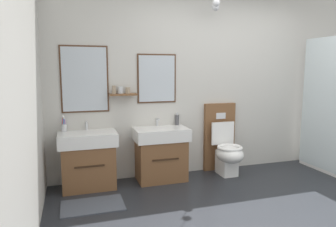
{
  "coord_description": "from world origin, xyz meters",
  "views": [
    {
      "loc": [
        -2.07,
        -2.49,
        1.5
      ],
      "look_at": [
        -0.85,
        1.34,
        0.93
      ],
      "focal_mm": 33.34,
      "sensor_mm": 36.0,
      "label": 1
    }
  ],
  "objects_px": {
    "toilet": "(224,147)",
    "vanity_sink_right": "(161,153)",
    "vanity_sink_left": "(88,159)",
    "soap_dispenser": "(177,120)",
    "toothbrush_cup": "(64,127)"
  },
  "relations": [
    {
      "from": "vanity_sink_left",
      "to": "vanity_sink_right",
      "type": "relative_size",
      "value": 1.0
    },
    {
      "from": "vanity_sink_left",
      "to": "toilet",
      "type": "height_order",
      "value": "toilet"
    },
    {
      "from": "vanity_sink_right",
      "to": "soap_dispenser",
      "type": "xyz_separation_m",
      "value": [
        0.29,
        0.16,
        0.42
      ]
    },
    {
      "from": "vanity_sink_left",
      "to": "vanity_sink_right",
      "type": "distance_m",
      "value": 0.96
    },
    {
      "from": "vanity_sink_right",
      "to": "toothbrush_cup",
      "type": "relative_size",
      "value": 3.46
    },
    {
      "from": "vanity_sink_left",
      "to": "vanity_sink_right",
      "type": "bearing_deg",
      "value": 0.0
    },
    {
      "from": "toilet",
      "to": "vanity_sink_left",
      "type": "bearing_deg",
      "value": 179.75
    },
    {
      "from": "vanity_sink_right",
      "to": "toilet",
      "type": "distance_m",
      "value": 0.95
    },
    {
      "from": "soap_dispenser",
      "to": "toilet",
      "type": "bearing_deg",
      "value": -14.36
    },
    {
      "from": "toilet",
      "to": "vanity_sink_right",
      "type": "bearing_deg",
      "value": 179.5
    },
    {
      "from": "vanity_sink_left",
      "to": "toilet",
      "type": "distance_m",
      "value": 1.91
    },
    {
      "from": "toothbrush_cup",
      "to": "vanity_sink_right",
      "type": "bearing_deg",
      "value": -7.05
    },
    {
      "from": "vanity_sink_left",
      "to": "soap_dispenser",
      "type": "bearing_deg",
      "value": 7.45
    },
    {
      "from": "vanity_sink_left",
      "to": "toilet",
      "type": "relative_size",
      "value": 0.72
    },
    {
      "from": "vanity_sink_right",
      "to": "soap_dispenser",
      "type": "distance_m",
      "value": 0.53
    }
  ]
}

